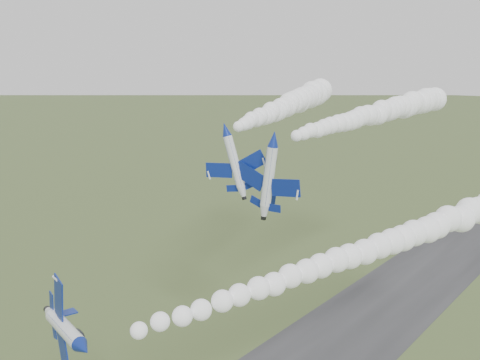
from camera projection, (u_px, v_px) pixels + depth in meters
name	position (u px, v px, depth m)	size (l,w,h in m)	color
jet_lead	(83.00, 349.00, 50.36)	(6.18, 12.98, 10.86)	silver
smoke_trail_jet_lead	(384.00, 243.00, 70.81)	(4.53, 73.24, 4.53)	white
jet_pair_left	(225.00, 129.00, 82.31)	(10.12, 12.24, 3.89)	silver
smoke_trail_jet_pair_left	(287.00, 105.00, 110.43)	(5.95, 57.95, 5.95)	white
jet_pair_right	(273.00, 139.00, 77.70)	(11.38, 13.83, 3.59)	silver
smoke_trail_jet_pair_right	(379.00, 112.00, 104.62)	(5.57, 64.71, 5.57)	white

